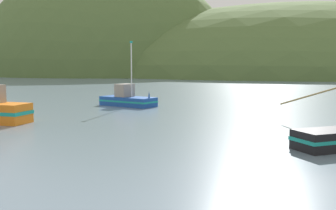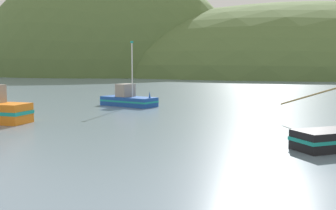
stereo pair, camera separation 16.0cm
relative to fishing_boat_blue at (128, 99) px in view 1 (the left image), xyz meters
name	(u,v)px [view 1 (the left image)]	position (x,y,z in m)	size (l,w,h in m)	color
hill_far_left	(281,74)	(18.41, 139.39, -0.69)	(188.31, 150.65, 57.77)	#516B38
hill_mid_right	(106,75)	(-52.38, 111.81, -0.69)	(109.65, 87.72, 87.00)	#516B38
fishing_boat_blue	(128,99)	(0.00, 0.00, 0.00)	(6.52, 4.25, 6.70)	#19479E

